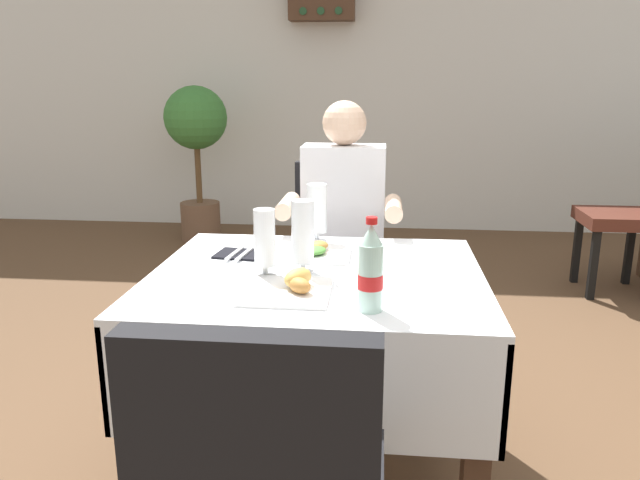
{
  "coord_description": "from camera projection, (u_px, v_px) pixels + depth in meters",
  "views": [
    {
      "loc": [
        0.08,
        -1.75,
        1.34
      ],
      "look_at": [
        -0.12,
        0.19,
        0.83
      ],
      "focal_mm": 34.07,
      "sensor_mm": 36.0,
      "label": 1
    }
  ],
  "objects": [
    {
      "name": "back_wall",
      "position": [
        376.0,
        59.0,
        5.39
      ],
      "size": [
        11.0,
        0.12,
        3.06
      ],
      "primitive_type": "cube",
      "color": "silver",
      "rests_on": "ground"
    },
    {
      "name": "main_dining_table",
      "position": [
        317.0,
        323.0,
        1.98
      ],
      "size": [
        1.05,
        0.91,
        0.75
      ],
      "color": "white",
      "rests_on": "ground"
    },
    {
      "name": "chair_far_diner_seat",
      "position": [
        336.0,
        256.0,
        2.8
      ],
      "size": [
        0.44,
        0.5,
        0.97
      ],
      "color": "black",
      "rests_on": "ground"
    },
    {
      "name": "seated_diner_far",
      "position": [
        343.0,
        229.0,
        2.66
      ],
      "size": [
        0.5,
        0.46,
        1.26
      ],
      "color": "#282D42",
      "rests_on": "ground"
    },
    {
      "name": "plate_near_camera",
      "position": [
        291.0,
        287.0,
        1.74
      ],
      "size": [
        0.25,
        0.25,
        0.07
      ],
      "color": "white",
      "rests_on": "main_dining_table"
    },
    {
      "name": "plate_far_diner",
      "position": [
        317.0,
        252.0,
        2.12
      ],
      "size": [
        0.23,
        0.23,
        0.04
      ],
      "color": "white",
      "rests_on": "main_dining_table"
    },
    {
      "name": "beer_glass_left",
      "position": [
        317.0,
        212.0,
        2.29
      ],
      "size": [
        0.08,
        0.08,
        0.22
      ],
      "color": "white",
      "rests_on": "main_dining_table"
    },
    {
      "name": "beer_glass_middle",
      "position": [
        303.0,
        237.0,
        1.91
      ],
      "size": [
        0.07,
        0.07,
        0.23
      ],
      "color": "white",
      "rests_on": "main_dining_table"
    },
    {
      "name": "beer_glass_right",
      "position": [
        265.0,
        241.0,
        1.87
      ],
      "size": [
        0.07,
        0.07,
        0.21
      ],
      "color": "white",
      "rests_on": "main_dining_table"
    },
    {
      "name": "cola_bottle_primary",
      "position": [
        371.0,
        271.0,
        1.59
      ],
      "size": [
        0.07,
        0.07,
        0.25
      ],
      "color": "silver",
      "rests_on": "main_dining_table"
    },
    {
      "name": "napkin_cutlery_set",
      "position": [
        241.0,
        254.0,
        2.12
      ],
      "size": [
        0.18,
        0.19,
        0.01
      ],
      "color": "black",
      "rests_on": "main_dining_table"
    },
    {
      "name": "background_chair_left",
      "position": [
        633.0,
        209.0,
        3.84
      ],
      "size": [
        0.5,
        0.44,
        0.97
      ],
      "color": "#4C2319",
      "rests_on": "ground"
    },
    {
      "name": "potted_plant_corner",
      "position": [
        197.0,
        140.0,
        5.08
      ],
      "size": [
        0.52,
        0.52,
        1.3
      ],
      "color": "brown",
      "rests_on": "ground"
    }
  ]
}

